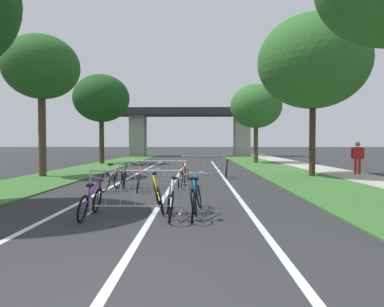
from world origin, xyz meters
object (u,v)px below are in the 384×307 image
bicycle_silver_6 (112,180)px  bicycle_green_7 (124,177)px  tree_right_cypress_far (256,106)px  crowd_barrier_second (158,175)px  tree_right_oak_near (313,62)px  bicycle_red_1 (184,177)px  pedestrian_strolling (358,155)px  bicycle_teal_0 (196,197)px  bicycle_yellow_8 (158,195)px  crowd_barrier_third (203,166)px  bicycle_white_4 (170,201)px  bicycle_orange_2 (139,180)px  bicycle_purple_3 (91,203)px  bicycle_blue_9 (194,201)px  crowd_barrier_nearest (135,192)px  tree_left_oak_mid (101,99)px  tree_left_pine_near (41,68)px  bicycle_black_5 (226,170)px

bicycle_silver_6 → bicycle_green_7: bearing=89.3°
tree_right_cypress_far → crowd_barrier_second: 18.09m
tree_right_oak_near → bicycle_red_1: (-6.25, -4.20, -5.34)m
tree_right_oak_near → pedestrian_strolling: tree_right_oak_near is taller
bicycle_teal_0 → pedestrian_strolling: 12.76m
tree_right_oak_near → bicycle_yellow_8: (-6.71, -8.89, -5.33)m
tree_right_oak_near → crowd_barrier_third: 7.53m
crowd_barrier_third → pedestrian_strolling: 8.08m
bicycle_teal_0 → bicycle_white_4: (-0.57, -0.81, 0.03)m
tree_right_oak_near → pedestrian_strolling: bearing=15.7°
tree_right_oak_near → crowd_barrier_third: bearing=179.5°
bicycle_orange_2 → bicycle_green_7: bearing=117.3°
bicycle_orange_2 → crowd_barrier_second: bearing=29.5°
bicycle_teal_0 → bicycle_purple_3: bearing=-154.8°
tree_right_cypress_far → bicycle_teal_0: bearing=-103.3°
bicycle_orange_2 → crowd_barrier_third: bearing=55.5°
crowd_barrier_third → bicycle_blue_9: (-0.35, -9.69, -0.14)m
crowd_barrier_nearest → bicycle_purple_3: size_ratio=1.32×
tree_right_oak_near → bicycle_teal_0: size_ratio=5.03×
bicycle_blue_9 → bicycle_yellow_8: bearing=142.2°
bicycle_orange_2 → bicycle_silver_6: (-0.96, -0.00, 0.00)m
tree_left_oak_mid → crowd_barrier_second: 17.02m
tree_right_cypress_far → bicycle_silver_6: size_ratio=4.00×
crowd_barrier_second → bicycle_white_4: 5.18m
crowd_barrier_third → bicycle_yellow_8: bearing=-98.0°
tree_left_oak_mid → crowd_barrier_nearest: (6.25, -19.74, -4.75)m
bicycle_teal_0 → bicycle_yellow_8: 0.95m
tree_left_oak_mid → bicycle_orange_2: (5.63, -15.61, -4.90)m
bicycle_green_7 → pedestrian_strolling: (11.13, 4.91, 0.69)m
tree_right_oak_near → pedestrian_strolling: 5.37m
tree_left_oak_mid → tree_right_cypress_far: tree_left_oak_mid is taller
bicycle_blue_9 → tree_left_oak_mid: bearing=112.4°
tree_left_pine_near → crowd_barrier_third: size_ratio=3.16×
crowd_barrier_second → bicycle_purple_3: (-0.95, -5.09, -0.18)m
bicycle_purple_3 → pedestrian_strolling: size_ratio=0.95×
bicycle_white_4 → crowd_barrier_second: bearing=93.3°
tree_left_oak_mid → bicycle_green_7: tree_left_oak_mid is taller
tree_left_pine_near → tree_right_cypress_far: bearing=44.1°
bicycle_purple_3 → bicycle_black_5: (3.84, 9.30, 0.02)m
bicycle_red_1 → pedestrian_strolling: bearing=-140.4°
bicycle_orange_2 → bicycle_green_7: size_ratio=1.05×
crowd_barrier_nearest → bicycle_orange_2: (-0.62, 4.13, -0.15)m
tree_right_oak_near → bicycle_teal_0: 11.88m
bicycle_teal_0 → tree_right_cypress_far: bearing=83.4°
tree_left_pine_near → crowd_barrier_second: size_ratio=3.17×
crowd_barrier_second → pedestrian_strolling: size_ratio=1.26×
tree_right_cypress_far → bicycle_purple_3: size_ratio=3.93×
crowd_barrier_second → bicycle_red_1: (0.95, 0.41, -0.14)m
bicycle_purple_3 → bicycle_silver_6: bicycle_silver_6 is taller
crowd_barrier_second → bicycle_teal_0: bearing=-71.5°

